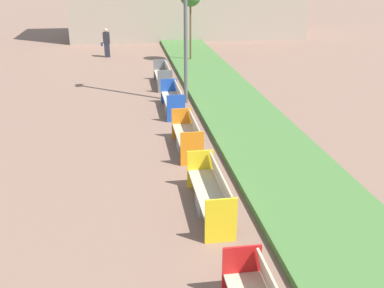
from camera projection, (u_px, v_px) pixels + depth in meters
name	position (u px, v px, depth m)	size (l,w,h in m)	color
planter_grass_strip	(291.00, 176.00, 11.13)	(2.80, 120.00, 0.18)	#426B33
bench_yellow_frame	(211.00, 196.00, 9.60)	(0.65, 2.39, 0.94)	gray
bench_orange_frame	(188.00, 138.00, 12.79)	(0.65, 2.12, 0.94)	gray
bench_blue_frame	(173.00, 102.00, 16.17)	(0.65, 2.33, 0.94)	gray
bench_grey_frame	(164.00, 77.00, 19.65)	(0.65, 2.33, 0.94)	gray
pedestrian_walking	(106.00, 43.00, 25.58)	(0.53, 0.24, 1.62)	#232633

